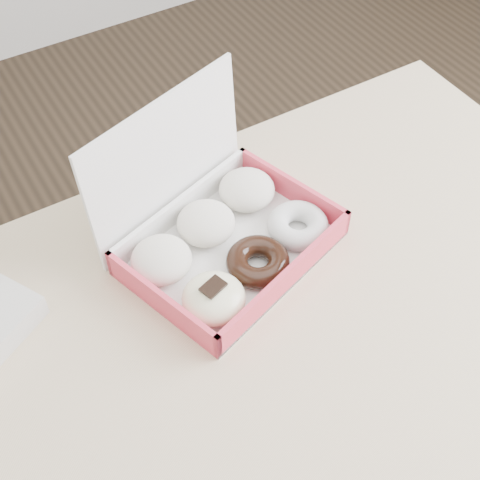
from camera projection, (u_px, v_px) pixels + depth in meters
table at (279, 359)px, 1.01m from camera, size 1.20×0.80×0.75m
donut_box at (221, 234)px, 1.02m from camera, size 0.37×0.33×0.22m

